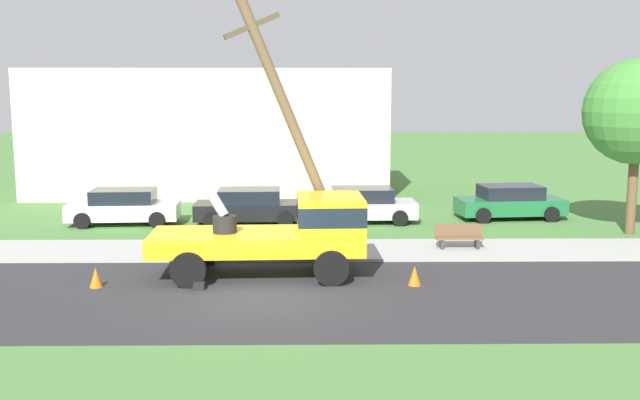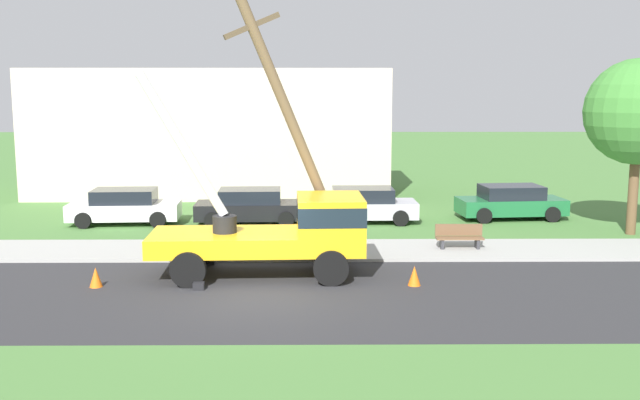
% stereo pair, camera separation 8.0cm
% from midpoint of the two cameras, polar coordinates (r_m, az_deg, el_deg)
% --- Properties ---
extents(ground_plane, '(120.00, 120.00, 0.00)m').
position_cam_midpoint_polar(ground_plane, '(31.28, -3.24, -1.31)').
color(ground_plane, '#477538').
extents(road_asphalt, '(80.00, 7.49, 0.01)m').
position_cam_midpoint_polar(road_asphalt, '(19.60, -4.76, -7.49)').
color(road_asphalt, '#2B2B2D').
rests_on(road_asphalt, ground).
extents(sidewalk_strip, '(80.00, 3.08, 0.10)m').
position_cam_midpoint_polar(sidewalk_strip, '(24.69, -3.91, -3.94)').
color(sidewalk_strip, '#9E9E99').
rests_on(sidewalk_strip, ground).
extents(utility_truck, '(6.85, 3.21, 5.98)m').
position_cam_midpoint_polar(utility_truck, '(21.36, -2.79, -2.22)').
color(utility_truck, gold).
rests_on(utility_truck, ground).
extents(leaning_utility_pole, '(3.96, 1.66, 8.40)m').
position_cam_midpoint_polar(leaning_utility_pole, '(22.33, -2.17, 5.71)').
color(leaning_utility_pole, brown).
rests_on(leaning_utility_pole, ground).
extents(traffic_cone_ahead, '(0.36, 0.36, 0.56)m').
position_cam_midpoint_polar(traffic_cone_ahead, '(20.62, 7.31, -5.90)').
color(traffic_cone_ahead, orange).
rests_on(traffic_cone_ahead, ground).
extents(traffic_cone_behind, '(0.36, 0.36, 0.56)m').
position_cam_midpoint_polar(traffic_cone_behind, '(21.22, -17.26, -5.81)').
color(traffic_cone_behind, orange).
rests_on(traffic_cone_behind, ground).
extents(parked_sedan_white, '(4.50, 2.19, 1.42)m').
position_cam_midpoint_polar(parked_sedan_white, '(30.52, -15.19, -0.51)').
color(parked_sedan_white, silver).
rests_on(parked_sedan_white, ground).
extents(parked_sedan_black, '(4.46, 2.13, 1.42)m').
position_cam_midpoint_polar(parked_sedan_black, '(29.67, -5.62, -0.50)').
color(parked_sedan_black, black).
rests_on(parked_sedan_black, ground).
extents(parked_sedan_silver, '(4.43, 2.07, 1.42)m').
position_cam_midpoint_polar(parked_sedan_silver, '(29.91, 3.23, -0.40)').
color(parked_sedan_silver, '#B7B7BF').
rests_on(parked_sedan_silver, ground).
extents(parked_sedan_green, '(4.55, 2.28, 1.42)m').
position_cam_midpoint_polar(parked_sedan_green, '(31.67, 14.59, -0.15)').
color(parked_sedan_green, '#1E6638').
rests_on(parked_sedan_green, ground).
extents(park_bench, '(1.60, 0.45, 0.90)m').
position_cam_midpoint_polar(park_bench, '(25.13, 10.74, -2.89)').
color(park_bench, brown).
rests_on(park_bench, ground).
extents(roadside_tree_near, '(3.93, 3.93, 6.58)m').
position_cam_midpoint_polar(roadside_tree_near, '(29.47, 23.54, 6.33)').
color(roadside_tree_near, brown).
rests_on(roadside_tree_near, ground).
extents(lowrise_building_backdrop, '(18.00, 6.00, 6.40)m').
position_cam_midpoint_polar(lowrise_building_backdrop, '(38.22, -8.61, 5.28)').
color(lowrise_building_backdrop, beige).
rests_on(lowrise_building_backdrop, ground).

